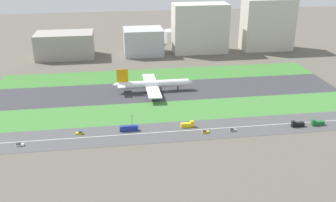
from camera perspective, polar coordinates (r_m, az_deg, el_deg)
ground_plane at (r=311.33m, az=-0.27°, el=1.56°), size 800.00×800.00×0.00m
runway at (r=311.32m, az=-0.27°, el=1.56°), size 280.00×46.00×0.10m
grass_median_north at (r=349.58m, az=-1.23°, el=3.93°), size 280.00×36.00×0.10m
grass_median_south at (r=273.84m, az=0.96°, el=-1.46°), size 280.00×36.00×0.10m
highway at (r=245.38m, az=2.19°, el=-4.45°), size 280.00×28.00×0.10m
highway_centerline at (r=245.35m, az=2.19°, el=-4.44°), size 266.00×0.50×0.01m
airliner at (r=307.82m, az=-2.41°, el=2.52°), size 65.00×56.00×19.70m
car_2 at (r=247.96m, az=9.57°, el=-4.25°), size 4.40×1.80×2.00m
car_1 at (r=247.01m, az=-13.04°, el=-4.65°), size 4.40×1.80×2.00m
truck_0 at (r=249.79m, az=2.93°, el=-3.54°), size 8.40×2.50×4.00m
car_0 at (r=243.86m, az=-21.23°, el=-6.05°), size 4.40×1.80×2.00m
truck_2 at (r=270.33m, az=21.34°, el=-3.06°), size 8.40×2.50×4.00m
car_3 at (r=243.31m, az=5.54°, el=-4.57°), size 4.40×1.80×2.00m
bus_0 at (r=245.62m, az=-5.85°, el=-4.07°), size 11.60×2.50×3.50m
truck_1 at (r=263.90m, az=18.71°, el=-3.30°), size 8.40×2.50×4.00m
traffic_light at (r=251.84m, az=-5.38°, el=-2.73°), size 0.36×0.50×7.20m
terminal_building at (r=416.53m, az=-15.08°, el=8.05°), size 58.61×34.71×25.84m
hangar_building at (r=414.83m, az=-3.70°, el=8.84°), size 41.06×33.54×27.55m
office_tower at (r=421.56m, az=4.76°, el=10.75°), size 58.55×27.66×52.26m
cargo_warehouse at (r=444.66m, az=14.59°, el=10.97°), size 55.30×26.27×55.89m
fuel_tank_west at (r=460.94m, az=-2.80°, el=9.40°), size 19.00×19.00×14.35m
fuel_tank_centre at (r=464.47m, az=0.76°, el=9.57°), size 21.40×21.40×15.09m
fuel_tank_east at (r=471.13m, az=5.03°, el=9.73°), size 23.65×23.65×16.08m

